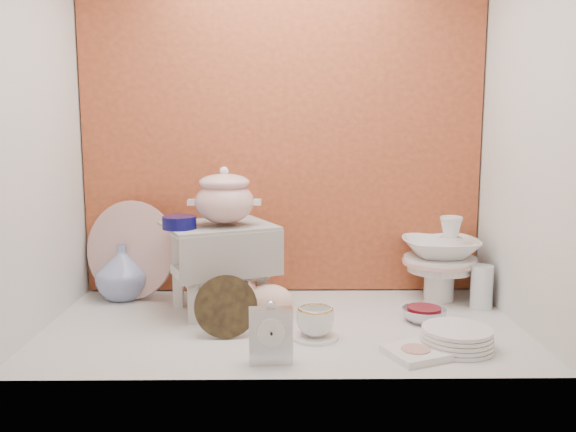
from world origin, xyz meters
name	(u,v)px	position (x,y,z in m)	size (l,w,h in m)	color
ground	(283,325)	(0.00, 0.00, 0.00)	(1.80, 1.80, 0.00)	silver
niche_shell	(282,81)	(0.00, 0.18, 0.93)	(1.86, 1.03, 1.53)	#B9542E
step_stool	(219,267)	(-0.26, 0.19, 0.18)	(0.42, 0.36, 0.36)	silver
soup_tureen	(224,196)	(-0.23, 0.15, 0.48)	(0.28, 0.28, 0.24)	white
cobalt_bowl	(179,222)	(-0.40, 0.08, 0.39)	(0.13, 0.13, 0.05)	#0A0949
floral_platter	(130,250)	(-0.67, 0.38, 0.22)	(0.44, 0.10, 0.43)	white
blue_white_vase	(122,272)	(-0.71, 0.36, 0.12)	(0.23, 0.23, 0.24)	silver
lacquer_tray	(226,307)	(-0.21, -0.12, 0.11)	(0.23, 0.08, 0.22)	black
mantel_clock	(271,333)	(-0.04, -0.38, 0.10)	(0.14, 0.05, 0.20)	silver
plush_pig	(268,300)	(-0.06, 0.09, 0.07)	(0.24, 0.17, 0.15)	beige
teacup_saucer	(315,337)	(0.12, -0.15, 0.01)	(0.17, 0.17, 0.01)	white
gold_rim_teacup	(315,321)	(0.12, -0.15, 0.06)	(0.13, 0.13, 0.11)	white
lattice_dish	(416,353)	(0.44, -0.33, 0.01)	(0.18, 0.18, 0.02)	white
dinner_plate_stack	(457,338)	(0.59, -0.25, 0.04)	(0.25, 0.25, 0.07)	white
crystal_bowl	(424,315)	(0.55, 0.03, 0.03)	(0.17, 0.17, 0.05)	silver
clear_glass_vase	(482,287)	(0.83, 0.20, 0.09)	(0.09, 0.09, 0.18)	silver
porcelain_tower	(440,258)	(0.69, 0.33, 0.19)	(0.33, 0.33, 0.37)	white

